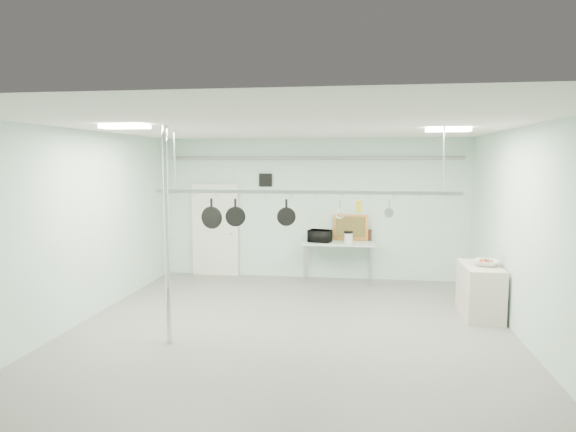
% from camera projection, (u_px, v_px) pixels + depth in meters
% --- Properties ---
extents(floor, '(8.00, 8.00, 0.00)m').
position_uv_depth(floor, '(288.00, 334.00, 7.98)').
color(floor, gray).
rests_on(floor, ground).
extents(ceiling, '(7.00, 8.00, 0.02)m').
position_uv_depth(ceiling, '(288.00, 127.00, 7.64)').
color(ceiling, silver).
rests_on(ceiling, back_wall).
extents(back_wall, '(7.00, 0.02, 3.20)m').
position_uv_depth(back_wall, '(313.00, 209.00, 11.74)').
color(back_wall, silver).
rests_on(back_wall, floor).
extents(right_wall, '(0.02, 8.00, 3.20)m').
position_uv_depth(right_wall, '(530.00, 237.00, 7.32)').
color(right_wall, silver).
rests_on(right_wall, floor).
extents(door, '(1.10, 0.10, 2.20)m').
position_uv_depth(door, '(215.00, 231.00, 12.07)').
color(door, silver).
rests_on(door, floor).
extents(wall_vent, '(0.30, 0.04, 0.30)m').
position_uv_depth(wall_vent, '(266.00, 180.00, 11.80)').
color(wall_vent, black).
rests_on(wall_vent, back_wall).
extents(conduit_pipe, '(6.60, 0.07, 0.07)m').
position_uv_depth(conduit_pipe, '(313.00, 158.00, 11.53)').
color(conduit_pipe, gray).
rests_on(conduit_pipe, back_wall).
extents(chrome_pole, '(0.08, 0.08, 3.20)m').
position_uv_depth(chrome_pole, '(167.00, 236.00, 7.46)').
color(chrome_pole, silver).
rests_on(chrome_pole, floor).
extents(prep_table, '(1.60, 0.70, 0.91)m').
position_uv_depth(prep_table, '(338.00, 245.00, 11.35)').
color(prep_table, silver).
rests_on(prep_table, floor).
extents(side_cabinet, '(0.60, 1.20, 0.90)m').
position_uv_depth(side_cabinet, '(480.00, 291.00, 8.86)').
color(side_cabinet, beige).
rests_on(side_cabinet, floor).
extents(pot_rack, '(4.80, 0.06, 1.00)m').
position_uv_depth(pot_rack, '(304.00, 190.00, 8.01)').
color(pot_rack, '#B7B7BC').
rests_on(pot_rack, ceiling).
extents(light_panel_left, '(0.65, 0.30, 0.05)m').
position_uv_depth(light_panel_left, '(125.00, 127.00, 7.17)').
color(light_panel_left, white).
rests_on(light_panel_left, ceiling).
extents(light_panel_right, '(0.65, 0.30, 0.05)m').
position_uv_depth(light_panel_right, '(448.00, 130.00, 7.90)').
color(light_panel_right, white).
rests_on(light_panel_right, ceiling).
extents(microwave, '(0.55, 0.43, 0.27)m').
position_uv_depth(microwave, '(320.00, 236.00, 11.31)').
color(microwave, black).
rests_on(microwave, prep_table).
extents(coffee_canister, '(0.20, 0.20, 0.22)m').
position_uv_depth(coffee_canister, '(348.00, 238.00, 11.15)').
color(coffee_canister, silver).
rests_on(coffee_canister, prep_table).
extents(painting_large, '(0.78, 0.16, 0.58)m').
position_uv_depth(painting_large, '(351.00, 227.00, 11.57)').
color(painting_large, '#CA7936').
rests_on(painting_large, prep_table).
extents(painting_small, '(0.30, 0.09, 0.25)m').
position_uv_depth(painting_small, '(365.00, 235.00, 11.54)').
color(painting_small, black).
rests_on(painting_small, prep_table).
extents(fruit_bowl, '(0.49, 0.49, 0.10)m').
position_uv_depth(fruit_bowl, '(486.00, 263.00, 8.75)').
color(fruit_bowl, silver).
rests_on(fruit_bowl, side_cabinet).
extents(skillet_left, '(0.37, 0.12, 0.50)m').
position_uv_depth(skillet_left, '(212.00, 214.00, 8.26)').
color(skillet_left, black).
rests_on(skillet_left, pot_rack).
extents(skillet_mid, '(0.32, 0.12, 0.44)m').
position_uv_depth(skillet_mid, '(235.00, 212.00, 8.20)').
color(skillet_mid, black).
rests_on(skillet_mid, pot_rack).
extents(skillet_right, '(0.30, 0.12, 0.41)m').
position_uv_depth(skillet_right, '(286.00, 212.00, 8.09)').
color(skillet_right, black).
rests_on(skillet_right, pot_rack).
extents(whisk, '(0.18, 0.18, 0.31)m').
position_uv_depth(whisk, '(340.00, 210.00, 7.96)').
color(whisk, silver).
rests_on(whisk, pot_rack).
extents(grater, '(0.08, 0.04, 0.20)m').
position_uv_depth(grater, '(359.00, 206.00, 7.92)').
color(grater, yellow).
rests_on(grater, pot_rack).
extents(saucepan, '(0.15, 0.10, 0.25)m').
position_uv_depth(saucepan, '(389.00, 209.00, 7.85)').
color(saucepan, '#AFAFB4').
rests_on(saucepan, pot_rack).
extents(fruit_cluster, '(0.24, 0.24, 0.09)m').
position_uv_depth(fruit_cluster, '(486.00, 261.00, 8.75)').
color(fruit_cluster, '#9B0F0E').
rests_on(fruit_cluster, fruit_bowl).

